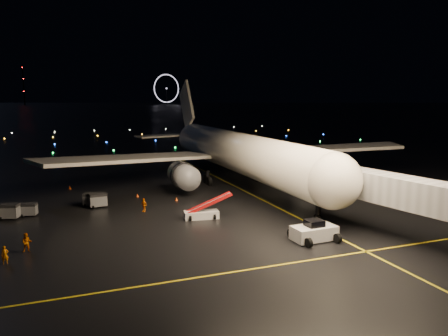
% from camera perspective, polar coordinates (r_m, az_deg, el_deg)
% --- Properties ---
extents(ground, '(2000.00, 2000.00, 0.00)m').
position_cam_1_polar(ground, '(342.61, -18.66, 6.44)').
color(ground, black).
rests_on(ground, ground).
extents(lane_centre, '(0.25, 80.00, 0.02)m').
position_cam_1_polar(lane_centre, '(64.59, 3.99, -3.66)').
color(lane_centre, gold).
rests_on(lane_centre, ground).
extents(lane_cross, '(60.00, 0.25, 0.02)m').
position_cam_1_polar(lane_cross, '(36.45, -3.92, -14.15)').
color(lane_cross, gold).
rests_on(lane_cross, ground).
extents(airliner, '(63.84, 60.66, 18.05)m').
position_cam_1_polar(airliner, '(74.68, 0.67, 5.13)').
color(airliner, white).
rests_on(airliner, ground).
extents(pushback_tug, '(4.60, 2.53, 2.15)m').
position_cam_1_polar(pushback_tug, '(45.72, 11.68, -7.96)').
color(pushback_tug, silver).
rests_on(pushback_tug, ground).
extents(belt_loader, '(6.21, 2.51, 2.93)m').
position_cam_1_polar(belt_loader, '(52.54, -2.98, -5.06)').
color(belt_loader, silver).
rests_on(belt_loader, ground).
extents(crew_a, '(0.65, 0.48, 1.63)m').
position_cam_1_polar(crew_a, '(43.36, -26.71, -10.12)').
color(crew_a, orange).
rests_on(crew_a, ground).
extents(crew_b, '(0.95, 0.76, 1.84)m').
position_cam_1_polar(crew_b, '(45.62, -24.36, -8.86)').
color(crew_b, orange).
rests_on(crew_b, ground).
extents(crew_c, '(0.89, 1.10, 1.75)m').
position_cam_1_polar(crew_c, '(56.57, -10.43, -4.77)').
color(crew_c, orange).
rests_on(crew_c, ground).
extents(safety_cone_0, '(0.53, 0.53, 0.50)m').
position_cam_1_polar(safety_cone_0, '(61.93, -6.24, -4.03)').
color(safety_cone_0, '#EF5110').
rests_on(safety_cone_0, ground).
extents(safety_cone_1, '(0.55, 0.55, 0.48)m').
position_cam_1_polar(safety_cone_1, '(70.44, -4.22, -2.37)').
color(safety_cone_1, '#EF5110').
rests_on(safety_cone_1, ground).
extents(safety_cone_2, '(0.53, 0.53, 0.49)m').
position_cam_1_polar(safety_cone_2, '(65.09, -11.25, -3.50)').
color(safety_cone_2, '#EF5110').
rests_on(safety_cone_2, ground).
extents(safety_cone_3, '(0.49, 0.49, 0.54)m').
position_cam_1_polar(safety_cone_3, '(73.25, -19.48, -2.41)').
color(safety_cone_3, '#EF5110').
rests_on(safety_cone_3, ground).
extents(ferris_wheel, '(49.33, 16.80, 52.00)m').
position_cam_1_polar(ferris_wheel, '(784.14, -7.51, 10.12)').
color(ferris_wheel, black).
rests_on(ferris_wheel, ground).
extents(radio_mast, '(1.80, 1.80, 64.00)m').
position_cam_1_polar(radio_mast, '(783.49, -24.71, 9.79)').
color(radio_mast, black).
rests_on(radio_mast, ground).
extents(taxiway_lights, '(164.00, 92.00, 0.36)m').
position_cam_1_polar(taxiway_lights, '(149.41, -15.30, 3.51)').
color(taxiway_lights, black).
rests_on(taxiway_lights, ground).
extents(baggage_cart_0, '(2.41, 2.07, 1.72)m').
position_cam_1_polar(baggage_cart_0, '(61.19, -16.89, -3.96)').
color(baggage_cart_0, slate).
rests_on(baggage_cart_0, ground).
extents(baggage_cart_1, '(2.38, 1.82, 1.87)m').
position_cam_1_polar(baggage_cart_1, '(60.18, -16.18, -4.08)').
color(baggage_cart_1, slate).
rests_on(baggage_cart_1, ground).
extents(baggage_cart_2, '(2.09, 1.67, 1.57)m').
position_cam_1_polar(baggage_cart_2, '(58.85, -24.14, -4.99)').
color(baggage_cart_2, slate).
rests_on(baggage_cart_2, ground).
extents(baggage_cart_3, '(2.50, 2.09, 1.82)m').
position_cam_1_polar(baggage_cart_3, '(58.35, -26.21, -5.13)').
color(baggage_cart_3, slate).
rests_on(baggage_cart_3, ground).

